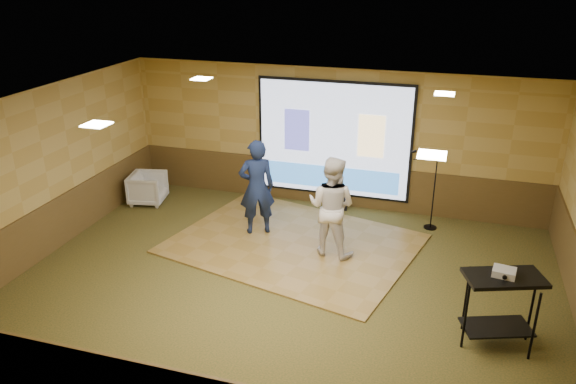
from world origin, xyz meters
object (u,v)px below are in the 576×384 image
(player_right, at_px, (331,206))
(banquet_chair, at_px, (148,188))
(mic_stand, at_px, (430,205))
(dance_floor, at_px, (293,243))
(projector, at_px, (504,272))
(projector_screen, at_px, (333,141))
(player_left, at_px, (257,187))
(duffel_bag, at_px, (337,203))
(av_table, at_px, (502,295))

(player_right, relative_size, banquet_chair, 2.46)
(mic_stand, bearing_deg, dance_floor, -163.40)
(projector, height_order, mic_stand, mic_stand)
(projector_screen, height_order, player_left, projector_screen)
(dance_floor, distance_m, mic_stand, 2.86)
(projector, height_order, duffel_bag, projector)
(projector_screen, xyz_separation_m, banquet_chair, (-3.93, -1.07, -1.13))
(dance_floor, xyz_separation_m, duffel_bag, (0.44, 1.87, 0.11))
(projector, bearing_deg, av_table, -21.49)
(dance_floor, relative_size, player_right, 2.35)
(mic_stand, distance_m, duffel_bag, 2.03)
(projector_screen, bearing_deg, av_table, -51.36)
(av_table, bearing_deg, player_left, 152.17)
(player_left, relative_size, banquet_chair, 2.51)
(dance_floor, bearing_deg, av_table, -29.91)
(dance_floor, bearing_deg, projector, -29.91)
(player_right, bearing_deg, player_left, -5.10)
(projector_screen, bearing_deg, projector, -51.44)
(projector_screen, distance_m, projector, 5.25)
(player_left, distance_m, projector, 4.93)
(projector_screen, xyz_separation_m, mic_stand, (2.12, -0.57, -0.98))
(banquet_chair, distance_m, duffel_bag, 4.19)
(banquet_chair, bearing_deg, player_left, -115.94)
(projector_screen, relative_size, projector, 11.25)
(projector_screen, distance_m, dance_floor, 2.54)
(projector_screen, height_order, mic_stand, projector_screen)
(player_right, xyz_separation_m, projector, (2.79, -1.87, 0.19))
(av_table, bearing_deg, banquet_chair, 157.19)
(player_right, distance_m, projector, 3.36)
(av_table, relative_size, banquet_chair, 1.45)
(player_left, distance_m, duffel_bag, 2.21)
(mic_stand, bearing_deg, banquet_chair, 169.53)
(mic_stand, relative_size, banquet_chair, 2.15)
(av_table, height_order, projector, projector)
(projector_screen, distance_m, banquet_chair, 4.23)
(dance_floor, height_order, projector, projector)
(projector_screen, height_order, av_table, projector_screen)
(projector, relative_size, duffel_bag, 0.74)
(player_right, bearing_deg, dance_floor, -2.31)
(player_left, distance_m, mic_stand, 3.47)
(projector_screen, xyz_separation_m, player_left, (-1.09, -1.80, -0.50))
(duffel_bag, bearing_deg, dance_floor, -103.34)
(dance_floor, relative_size, projector, 14.76)
(player_right, xyz_separation_m, banquet_chair, (-4.41, 1.15, -0.61))
(player_left, distance_m, av_table, 4.95)
(projector, bearing_deg, mic_stand, 116.58)
(projector_screen, xyz_separation_m, av_table, (3.28, -4.11, -0.68))
(projector, bearing_deg, player_right, 154.72)
(projector_screen, bearing_deg, mic_stand, -15.08)
(dance_floor, relative_size, player_left, 2.30)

